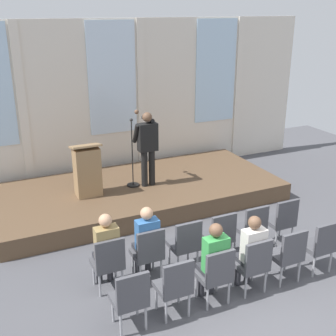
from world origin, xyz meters
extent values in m
plane|color=#4C4C51|center=(0.00, 0.00, 0.00)|extent=(16.31, 16.31, 0.00)
cube|color=silver|center=(0.00, 6.27, 1.97)|extent=(10.89, 0.10, 3.93)
cube|color=silver|center=(-2.15, 6.22, 1.97)|extent=(0.20, 0.08, 3.93)
cube|color=silver|center=(0.00, 6.21, 2.54)|extent=(1.20, 0.04, 2.70)
cube|color=silver|center=(0.75, 6.22, 1.97)|extent=(0.20, 0.08, 3.93)
cube|color=silver|center=(2.90, 6.21, 2.54)|extent=(1.20, 0.04, 2.70)
cube|color=silver|center=(3.65, 6.22, 1.97)|extent=(0.20, 0.08, 3.93)
cube|color=brown|center=(0.00, 4.55, 0.20)|extent=(6.31, 2.85, 0.39)
cylinder|color=black|center=(0.09, 4.43, 0.80)|extent=(0.14, 0.14, 0.82)
cylinder|color=black|center=(0.27, 4.43, 0.80)|extent=(0.14, 0.14, 0.82)
cube|color=black|center=(0.18, 4.43, 1.52)|extent=(0.42, 0.22, 0.62)
cube|color=#26663F|center=(0.18, 4.54, 1.59)|extent=(0.06, 0.01, 0.37)
sphere|color=brown|center=(0.18, 4.44, 1.96)|extent=(0.21, 0.21, 0.21)
cylinder|color=black|center=(-0.06, 4.51, 1.61)|extent=(0.09, 0.28, 0.45)
cylinder|color=black|center=(0.32, 4.56, 1.85)|extent=(0.15, 0.36, 0.15)
cylinder|color=black|center=(0.26, 4.69, 1.89)|extent=(0.11, 0.34, 0.15)
sphere|color=brown|center=(0.14, 4.95, 1.97)|extent=(0.10, 0.10, 0.10)
cylinder|color=black|center=(-0.15, 4.55, 0.41)|extent=(0.28, 0.28, 0.03)
cylinder|color=black|center=(-0.15, 4.55, 1.15)|extent=(0.02, 0.02, 1.45)
sphere|color=#262626|center=(-0.15, 4.55, 1.91)|extent=(0.07, 0.07, 0.07)
cube|color=#93724C|center=(-1.19, 4.46, 0.92)|extent=(0.52, 0.40, 1.05)
cube|color=#93724C|center=(-1.19, 4.48, 1.48)|extent=(0.60, 0.48, 0.14)
cylinder|color=#99999E|center=(-1.48, 1.84, 0.20)|extent=(0.04, 0.04, 0.40)
cylinder|color=#99999E|center=(-1.84, 1.84, 0.20)|extent=(0.04, 0.04, 0.40)
cylinder|color=#99999E|center=(-1.48, 1.50, 0.20)|extent=(0.04, 0.04, 0.40)
cylinder|color=#99999E|center=(-1.84, 1.50, 0.20)|extent=(0.04, 0.04, 0.40)
cube|color=#47474C|center=(-1.66, 1.67, 0.44)|extent=(0.46, 0.44, 0.08)
cube|color=#47474C|center=(-1.66, 1.48, 0.71)|extent=(0.46, 0.06, 0.46)
cylinder|color=#2D2D33|center=(-1.75, 1.85, 0.22)|extent=(0.10, 0.10, 0.44)
cylinder|color=#2D2D33|center=(-1.57, 1.85, 0.22)|extent=(0.10, 0.10, 0.44)
cube|color=#2D2D33|center=(-1.66, 1.73, 0.50)|extent=(0.34, 0.36, 0.12)
cube|color=#997F4C|center=(-1.66, 1.62, 0.83)|extent=(0.36, 0.20, 0.53)
sphere|color=tan|center=(-1.66, 1.64, 1.20)|extent=(0.20, 0.20, 0.20)
cylinder|color=#99999E|center=(-0.81, 1.84, 0.20)|extent=(0.04, 0.04, 0.40)
cylinder|color=#99999E|center=(-1.17, 1.84, 0.20)|extent=(0.04, 0.04, 0.40)
cylinder|color=#99999E|center=(-0.81, 1.50, 0.20)|extent=(0.04, 0.04, 0.40)
cylinder|color=#99999E|center=(-1.17, 1.50, 0.20)|extent=(0.04, 0.04, 0.40)
cube|color=#47474C|center=(-0.99, 1.67, 0.44)|extent=(0.46, 0.44, 0.08)
cube|color=#47474C|center=(-0.99, 1.48, 0.71)|extent=(0.46, 0.06, 0.46)
cylinder|color=#2D2D33|center=(-1.08, 1.85, 0.22)|extent=(0.10, 0.10, 0.44)
cylinder|color=#2D2D33|center=(-0.90, 1.85, 0.22)|extent=(0.10, 0.10, 0.44)
cube|color=#2D2D33|center=(-0.99, 1.73, 0.50)|extent=(0.34, 0.36, 0.12)
cube|color=#3366A5|center=(-0.99, 1.62, 0.81)|extent=(0.36, 0.20, 0.51)
sphere|color=tan|center=(-0.99, 1.64, 1.18)|extent=(0.20, 0.20, 0.20)
cylinder|color=#99999E|center=(-0.15, 1.84, 0.20)|extent=(0.04, 0.04, 0.40)
cylinder|color=#99999E|center=(-0.51, 1.84, 0.20)|extent=(0.04, 0.04, 0.40)
cylinder|color=#99999E|center=(-0.15, 1.50, 0.20)|extent=(0.04, 0.04, 0.40)
cylinder|color=#99999E|center=(-0.51, 1.50, 0.20)|extent=(0.04, 0.04, 0.40)
cube|color=#47474C|center=(-0.33, 1.67, 0.44)|extent=(0.46, 0.44, 0.08)
cube|color=#47474C|center=(-0.33, 1.48, 0.71)|extent=(0.46, 0.06, 0.46)
cylinder|color=#99999E|center=(0.51, 1.84, 0.20)|extent=(0.04, 0.04, 0.40)
cylinder|color=#99999E|center=(0.15, 1.84, 0.20)|extent=(0.04, 0.04, 0.40)
cylinder|color=#99999E|center=(0.51, 1.50, 0.20)|extent=(0.04, 0.04, 0.40)
cylinder|color=#99999E|center=(0.15, 1.50, 0.20)|extent=(0.04, 0.04, 0.40)
cube|color=#47474C|center=(0.33, 1.67, 0.44)|extent=(0.46, 0.44, 0.08)
cube|color=#47474C|center=(0.33, 1.48, 0.71)|extent=(0.46, 0.06, 0.46)
cylinder|color=#99999E|center=(1.17, 1.84, 0.20)|extent=(0.04, 0.04, 0.40)
cylinder|color=#99999E|center=(0.81, 1.84, 0.20)|extent=(0.04, 0.04, 0.40)
cylinder|color=#99999E|center=(1.17, 1.50, 0.20)|extent=(0.04, 0.04, 0.40)
cylinder|color=#99999E|center=(0.81, 1.50, 0.20)|extent=(0.04, 0.04, 0.40)
cube|color=#47474C|center=(0.99, 1.67, 0.44)|extent=(0.46, 0.44, 0.08)
cube|color=#47474C|center=(0.99, 1.48, 0.71)|extent=(0.46, 0.06, 0.46)
cylinder|color=#99999E|center=(1.84, 1.84, 0.20)|extent=(0.04, 0.04, 0.40)
cylinder|color=#99999E|center=(1.48, 1.84, 0.20)|extent=(0.04, 0.04, 0.40)
cylinder|color=#99999E|center=(1.84, 1.50, 0.20)|extent=(0.04, 0.04, 0.40)
cylinder|color=#99999E|center=(1.48, 1.50, 0.20)|extent=(0.04, 0.04, 0.40)
cube|color=#47474C|center=(1.66, 1.67, 0.44)|extent=(0.46, 0.44, 0.08)
cube|color=#47474C|center=(1.66, 1.48, 0.71)|extent=(0.46, 0.06, 0.46)
cylinder|color=#99999E|center=(-1.48, 0.87, 0.20)|extent=(0.04, 0.04, 0.40)
cylinder|color=#99999E|center=(-1.84, 0.87, 0.20)|extent=(0.04, 0.04, 0.40)
cylinder|color=#99999E|center=(-1.48, 0.53, 0.20)|extent=(0.04, 0.04, 0.40)
cylinder|color=#99999E|center=(-1.84, 0.53, 0.20)|extent=(0.04, 0.04, 0.40)
cube|color=#47474C|center=(-1.66, 0.70, 0.44)|extent=(0.46, 0.44, 0.08)
cube|color=#47474C|center=(-1.66, 0.51, 0.71)|extent=(0.46, 0.06, 0.46)
cylinder|color=#99999E|center=(-0.81, 0.87, 0.20)|extent=(0.04, 0.04, 0.40)
cylinder|color=#99999E|center=(-1.17, 0.87, 0.20)|extent=(0.04, 0.04, 0.40)
cylinder|color=#99999E|center=(-0.81, 0.53, 0.20)|extent=(0.04, 0.04, 0.40)
cylinder|color=#99999E|center=(-1.17, 0.53, 0.20)|extent=(0.04, 0.04, 0.40)
cube|color=#47474C|center=(-0.99, 0.70, 0.44)|extent=(0.46, 0.44, 0.08)
cube|color=#47474C|center=(-0.99, 0.51, 0.71)|extent=(0.46, 0.06, 0.46)
cylinder|color=#99999E|center=(-0.15, 0.87, 0.20)|extent=(0.04, 0.04, 0.40)
cylinder|color=#99999E|center=(-0.51, 0.87, 0.20)|extent=(0.04, 0.04, 0.40)
cylinder|color=#99999E|center=(-0.15, 0.53, 0.20)|extent=(0.04, 0.04, 0.40)
cylinder|color=#99999E|center=(-0.51, 0.53, 0.20)|extent=(0.04, 0.04, 0.40)
cube|color=#47474C|center=(-0.33, 0.70, 0.44)|extent=(0.46, 0.44, 0.08)
cube|color=#47474C|center=(-0.33, 0.51, 0.71)|extent=(0.46, 0.06, 0.46)
cylinder|color=#2D2D33|center=(-0.42, 0.88, 0.22)|extent=(0.10, 0.10, 0.44)
cylinder|color=#2D2D33|center=(-0.24, 0.88, 0.22)|extent=(0.10, 0.10, 0.44)
cube|color=#2D2D33|center=(-0.33, 0.76, 0.50)|extent=(0.34, 0.36, 0.12)
cube|color=green|center=(-0.33, 0.65, 0.83)|extent=(0.36, 0.20, 0.54)
sphere|color=brown|center=(-0.33, 0.67, 1.21)|extent=(0.20, 0.20, 0.20)
cylinder|color=#99999E|center=(0.51, 0.87, 0.20)|extent=(0.04, 0.04, 0.40)
cylinder|color=#99999E|center=(0.15, 0.87, 0.20)|extent=(0.04, 0.04, 0.40)
cylinder|color=#99999E|center=(0.51, 0.53, 0.20)|extent=(0.04, 0.04, 0.40)
cylinder|color=#99999E|center=(0.15, 0.53, 0.20)|extent=(0.04, 0.04, 0.40)
cube|color=#47474C|center=(0.33, 0.70, 0.44)|extent=(0.46, 0.44, 0.08)
cube|color=#47474C|center=(0.33, 0.51, 0.71)|extent=(0.46, 0.06, 0.46)
cylinder|color=#2D2D33|center=(0.24, 0.88, 0.22)|extent=(0.10, 0.10, 0.44)
cylinder|color=#2D2D33|center=(0.42, 0.88, 0.22)|extent=(0.10, 0.10, 0.44)
cube|color=#2D2D33|center=(0.33, 0.76, 0.50)|extent=(0.34, 0.36, 0.12)
cube|color=silver|center=(0.33, 0.65, 0.82)|extent=(0.36, 0.20, 0.52)
sphere|color=brown|center=(0.33, 0.67, 1.19)|extent=(0.20, 0.20, 0.20)
cylinder|color=#99999E|center=(1.17, 0.87, 0.20)|extent=(0.04, 0.04, 0.40)
cylinder|color=#99999E|center=(0.81, 0.87, 0.20)|extent=(0.04, 0.04, 0.40)
cylinder|color=#99999E|center=(1.17, 0.53, 0.20)|extent=(0.04, 0.04, 0.40)
cylinder|color=#99999E|center=(0.81, 0.53, 0.20)|extent=(0.04, 0.04, 0.40)
cube|color=#47474C|center=(0.99, 0.70, 0.44)|extent=(0.46, 0.44, 0.08)
cube|color=#47474C|center=(0.99, 0.51, 0.71)|extent=(0.46, 0.06, 0.46)
cylinder|color=#99999E|center=(1.84, 0.87, 0.20)|extent=(0.04, 0.04, 0.40)
cylinder|color=#99999E|center=(1.48, 0.87, 0.20)|extent=(0.04, 0.04, 0.40)
cylinder|color=#99999E|center=(1.84, 0.53, 0.20)|extent=(0.04, 0.04, 0.40)
cylinder|color=#99999E|center=(1.48, 0.53, 0.20)|extent=(0.04, 0.04, 0.40)
cube|color=#47474C|center=(1.66, 0.70, 0.44)|extent=(0.46, 0.44, 0.08)
cube|color=#47474C|center=(1.66, 0.51, 0.71)|extent=(0.46, 0.06, 0.46)
camera|label=1|loc=(-3.24, -4.00, 4.19)|focal=46.55mm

